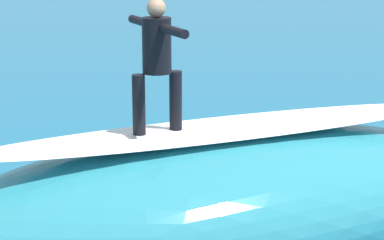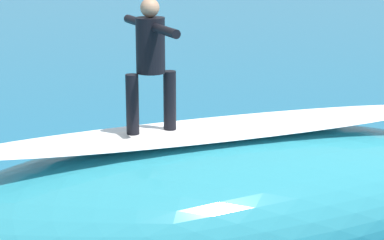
% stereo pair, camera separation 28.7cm
% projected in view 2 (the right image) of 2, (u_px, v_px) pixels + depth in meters
% --- Properties ---
extents(ground_plane, '(120.00, 120.00, 0.00)m').
position_uv_depth(ground_plane, '(197.00, 202.00, 11.80)').
color(ground_plane, '#196084').
extents(wave_crest, '(7.60, 3.21, 1.94)m').
position_uv_depth(wave_crest, '(217.00, 206.00, 9.05)').
color(wave_crest, teal).
rests_on(wave_crest, ground_plane).
extents(wave_foam_lip, '(6.42, 1.22, 0.08)m').
position_uv_depth(wave_foam_lip, '(218.00, 129.00, 8.79)').
color(wave_foam_lip, white).
rests_on(wave_foam_lip, wave_crest).
extents(surfboard_riding, '(2.19, 0.74, 0.10)m').
position_uv_depth(surfboard_riding, '(152.00, 135.00, 8.49)').
color(surfboard_riding, silver).
rests_on(surfboard_riding, wave_crest).
extents(surfer_riding, '(0.62, 1.48, 1.56)m').
position_uv_depth(surfer_riding, '(151.00, 55.00, 8.24)').
color(surfer_riding, black).
rests_on(surfer_riding, surfboard_riding).
extents(surfboard_paddling, '(1.59, 2.06, 0.08)m').
position_uv_depth(surfboard_paddling, '(216.00, 151.00, 14.33)').
color(surfboard_paddling, '#EAE5C6').
rests_on(surfboard_paddling, ground_plane).
extents(surfer_paddling, '(1.05, 1.48, 0.30)m').
position_uv_depth(surfer_paddling, '(211.00, 142.00, 14.36)').
color(surfer_paddling, black).
rests_on(surfer_paddling, surfboard_paddling).
extents(foam_patch_mid, '(1.05, 0.97, 0.17)m').
position_uv_depth(foam_patch_mid, '(63.00, 201.00, 11.59)').
color(foam_patch_mid, white).
rests_on(foam_patch_mid, ground_plane).
extents(foam_patch_far, '(0.69, 0.68, 0.11)m').
position_uv_depth(foam_patch_far, '(228.00, 193.00, 12.05)').
color(foam_patch_far, white).
rests_on(foam_patch_far, ground_plane).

